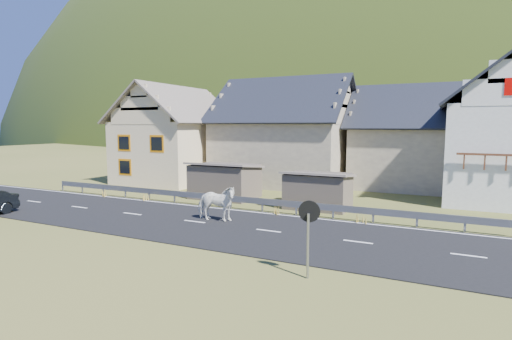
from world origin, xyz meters
The scene contains 13 objects.
ground centered at (0.00, 0.00, 0.00)m, with size 160.00×160.00×0.00m, color #404B1D.
road centered at (0.00, 0.00, 0.02)m, with size 60.00×7.00×0.04m, color black.
lane_markings centered at (0.00, 0.00, 0.04)m, with size 60.00×6.60×0.01m, color silver.
guardrail centered at (0.00, 3.68, 0.56)m, with size 28.10×0.09×0.75m.
shed_left centered at (-2.00, 6.50, 1.10)m, with size 4.30×3.30×2.40m, color brown.
shed_right centered at (4.50, 6.00, 1.00)m, with size 3.80×2.90×2.20m, color brown.
house_cream centered at (-10.00, 12.00, 4.36)m, with size 7.80×9.80×8.30m.
house_stone_a centered at (-1.00, 15.00, 4.63)m, with size 10.80×9.80×8.90m.
house_stone_b centered at (9.00, 17.00, 4.24)m, with size 9.80×8.80×8.10m.
mountain centered at (5.00, 180.00, -20.00)m, with size 440.00×280.00×260.00m, color #24340F.
conifer_patch centered at (-55.00, 110.00, 6.00)m, with size 76.00×50.00×28.00m, color black.
horse centered at (0.89, 0.59, 0.94)m, with size 2.14×0.97×1.81m, color white.
traffic_mirror centered at (7.33, -4.45, 1.81)m, with size 0.69×0.23×2.47m.
Camera 1 is at (11.07, -16.12, 4.81)m, focal length 28.00 mm.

